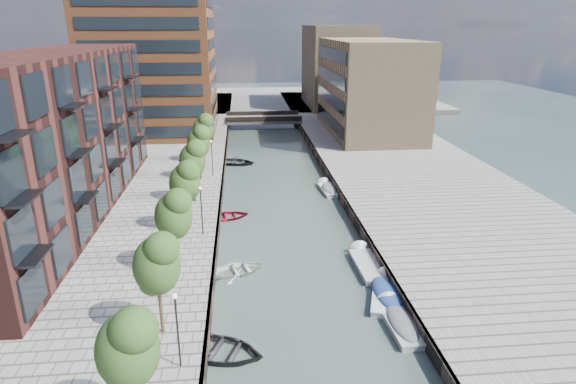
{
  "coord_description": "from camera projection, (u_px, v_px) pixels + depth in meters",
  "views": [
    {
      "loc": [
        -3.76,
        -12.26,
        17.15
      ],
      "look_at": [
        0.0,
        26.66,
        3.5
      ],
      "focal_mm": 30.0,
      "sensor_mm": 36.0,
      "label": 1
    }
  ],
  "objects": [
    {
      "name": "quay_wall_right",
      "position": [
        329.0,
        177.0,
        55.49
      ],
      "size": [
        0.25,
        140.0,
        1.0
      ],
      "primitive_type": "cube",
      "color": "#332823",
      "rests_on": "ground"
    },
    {
      "name": "tower",
      "position": [
        150.0,
        33.0,
        71.78
      ],
      "size": [
        18.0,
        18.0,
        30.0
      ],
      "primitive_type": "cube",
      "color": "brown",
      "rests_on": "quay_left"
    },
    {
      "name": "tree_5",
      "position": [
        198.0,
        141.0,
        51.64
      ],
      "size": [
        2.5,
        2.5,
        5.95
      ],
      "color": "#382619",
      "rests_on": "quay_left"
    },
    {
      "name": "lamp_0",
      "position": [
        177.0,
        323.0,
        23.22
      ],
      "size": [
        0.24,
        0.24,
        4.12
      ],
      "color": "black",
      "rests_on": "quay_left"
    },
    {
      "name": "motorboat_2",
      "position": [
        366.0,
        263.0,
        36.26
      ],
      "size": [
        2.03,
        5.45,
        1.8
      ],
      "color": "silver",
      "rests_on": "ground"
    },
    {
      "name": "tree_0",
      "position": [
        127.0,
        346.0,
        18.75
      ],
      "size": [
        2.5,
        2.5,
        5.95
      ],
      "color": "#382619",
      "rests_on": "quay_left"
    },
    {
      "name": "lamp_1",
      "position": [
        201.0,
        206.0,
        38.26
      ],
      "size": [
        0.24,
        0.24,
        4.12
      ],
      "color": "black",
      "rests_on": "quay_left"
    },
    {
      "name": "tree_2",
      "position": [
        173.0,
        213.0,
        31.91
      ],
      "size": [
        2.5,
        2.5,
        5.95
      ],
      "color": "#382619",
      "rests_on": "quay_left"
    },
    {
      "name": "tan_block_far",
      "position": [
        337.0,
        66.0,
        98.7
      ],
      "size": [
        12.0,
        20.0,
        16.0
      ],
      "primitive_type": "cube",
      "color": "#947B5A",
      "rests_on": "quay_right"
    },
    {
      "name": "motorboat_3",
      "position": [
        387.0,
        293.0,
        32.11
      ],
      "size": [
        3.32,
        5.53,
        1.75
      ],
      "color": "silver",
      "rests_on": "ground"
    },
    {
      "name": "apartment_block",
      "position": [
        53.0,
        137.0,
        41.25
      ],
      "size": [
        8.0,
        38.0,
        14.0
      ],
      "primitive_type": "cube",
      "color": "black",
      "rests_on": "quay_left"
    },
    {
      "name": "tree_4",
      "position": [
        192.0,
        158.0,
        45.06
      ],
      "size": [
        2.5,
        2.5,
        5.95
      ],
      "color": "#382619",
      "rests_on": "quay_left"
    },
    {
      "name": "tree_3",
      "position": [
        184.0,
        181.0,
        38.49
      ],
      "size": [
        2.5,
        2.5,
        5.95
      ],
      "color": "#382619",
      "rests_on": "quay_left"
    },
    {
      "name": "tree_1",
      "position": [
        156.0,
        262.0,
        25.33
      ],
      "size": [
        2.5,
        2.5,
        5.95
      ],
      "color": "#382619",
      "rests_on": "quay_left"
    },
    {
      "name": "quay_right",
      "position": [
        413.0,
        175.0,
        56.39
      ],
      "size": [
        20.0,
        140.0,
        1.0
      ],
      "primitive_type": "cube",
      "color": "gray",
      "rests_on": "ground"
    },
    {
      "name": "sloop_0",
      "position": [
        220.0,
        355.0,
        26.39
      ],
      "size": [
        6.04,
        5.22,
        1.05
      ],
      "primitive_type": "imported",
      "rotation": [
        0.0,
        0.0,
        1.19
      ],
      "color": "#242326",
      "rests_on": "ground"
    },
    {
      "name": "car",
      "position": [
        333.0,
        122.0,
        80.79
      ],
      "size": [
        1.92,
        3.68,
        1.2
      ],
      "primitive_type": "imported",
      "rotation": [
        0.0,
        0.0,
        0.15
      ],
      "color": "#ACB0B1",
      "rests_on": "quay_right"
    },
    {
      "name": "lamp_2",
      "position": [
        212.0,
        155.0,
        53.29
      ],
      "size": [
        0.24,
        0.24,
        4.12
      ],
      "color": "black",
      "rests_on": "quay_left"
    },
    {
      "name": "motorboat_1",
      "position": [
        399.0,
        321.0,
        29.08
      ],
      "size": [
        1.93,
        5.01,
        1.65
      ],
      "color": "#B3B3B1",
      "rests_on": "ground"
    },
    {
      "name": "sloop_2",
      "position": [
        228.0,
        218.0,
        45.03
      ],
      "size": [
        4.58,
        3.72,
        0.83
      ],
      "primitive_type": "imported",
      "rotation": [
        0.0,
        0.0,
        1.8
      ],
      "color": "maroon",
      "rests_on": "ground"
    },
    {
      "name": "far_closure",
      "position": [
        258.0,
        100.0,
        111.32
      ],
      "size": [
        80.0,
        40.0,
        1.0
      ],
      "primitive_type": "cube",
      "color": "gray",
      "rests_on": "ground"
    },
    {
      "name": "tan_block_near",
      "position": [
        369.0,
        87.0,
        74.59
      ],
      "size": [
        12.0,
        25.0,
        14.0
      ],
      "primitive_type": "cube",
      "color": "#947B5A",
      "rests_on": "quay_right"
    },
    {
      "name": "motorboat_4",
      "position": [
        328.0,
        189.0,
        52.43
      ],
      "size": [
        2.01,
        4.8,
        1.56
      ],
      "color": "silver",
      "rests_on": "ground"
    },
    {
      "name": "quay_wall_left",
      "position": [
        223.0,
        180.0,
        54.38
      ],
      "size": [
        0.25,
        140.0,
        1.0
      ],
      "primitive_type": "cube",
      "color": "#332823",
      "rests_on": "ground"
    },
    {
      "name": "water",
      "position": [
        277.0,
        183.0,
        55.1
      ],
      "size": [
        300.0,
        300.0,
        0.0
      ],
      "primitive_type": "plane",
      "color": "#38473F",
      "rests_on": "ground"
    },
    {
      "name": "tree_6",
      "position": [
        203.0,
        128.0,
        58.22
      ],
      "size": [
        2.5,
        2.5,
        5.95
      ],
      "color": "#382619",
      "rests_on": "quay_left"
    },
    {
      "name": "sloop_3",
      "position": [
        239.0,
        272.0,
        35.17
      ],
      "size": [
        4.87,
        4.2,
        0.85
      ],
      "primitive_type": "imported",
      "rotation": [
        0.0,
        0.0,
        1.94
      ],
      "color": "white",
      "rests_on": "ground"
    },
    {
      "name": "sloop_4",
      "position": [
        235.0,
        164.0,
        62.42
      ],
      "size": [
        6.1,
        5.23,
        1.07
      ],
      "primitive_type": "imported",
      "rotation": [
        0.0,
        0.0,
        1.22
      ],
      "color": "black",
      "rests_on": "ground"
    },
    {
      "name": "bridge",
      "position": [
        263.0,
        119.0,
        84.72
      ],
      "size": [
        13.0,
        6.0,
        1.3
      ],
      "color": "gray",
      "rests_on": "ground"
    }
  ]
}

